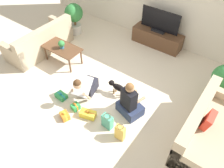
{
  "coord_description": "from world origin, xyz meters",
  "views": [
    {
      "loc": [
        2.31,
        -2.93,
        3.85
      ],
      "look_at": [
        0.32,
        -0.18,
        0.45
      ],
      "focal_mm": 35.0,
      "sensor_mm": 36.0,
      "label": 1
    }
  ],
  "objects_px": {
    "potted_plant_corner_left": "(74,16)",
    "gift_box_d": "(65,116)",
    "gift_box_a": "(88,114)",
    "gift_box_c": "(75,107)",
    "coffee_table": "(62,49)",
    "dog": "(117,87)",
    "person_kneeling": "(85,86)",
    "tv_console": "(157,38)",
    "tv": "(160,22)",
    "gift_box_b": "(61,96)",
    "person_sitting": "(130,103)",
    "sofa_left": "(40,42)",
    "gift_bag_b": "(120,132)",
    "sofa_right": "(207,130)",
    "tabletop_plant": "(61,44)",
    "gift_bag_a": "(107,121)"
  },
  "relations": [
    {
      "from": "potted_plant_corner_left",
      "to": "gift_box_d",
      "type": "xyz_separation_m",
      "value": [
        2.12,
        -2.66,
        -0.52
      ]
    },
    {
      "from": "gift_box_a",
      "to": "gift_box_c",
      "type": "relative_size",
      "value": 1.87
    },
    {
      "from": "coffee_table",
      "to": "gift_box_c",
      "type": "xyz_separation_m",
      "value": [
        1.39,
        -1.05,
        -0.35
      ]
    },
    {
      "from": "dog",
      "to": "gift_box_c",
      "type": "xyz_separation_m",
      "value": [
        -0.48,
        -0.92,
        -0.16
      ]
    },
    {
      "from": "person_kneeling",
      "to": "tv_console",
      "type": "bearing_deg",
      "value": 69.76
    },
    {
      "from": "gift_box_a",
      "to": "potted_plant_corner_left",
      "type": "bearing_deg",
      "value": 136.82
    },
    {
      "from": "tv",
      "to": "gift_box_b",
      "type": "relative_size",
      "value": 3.95
    },
    {
      "from": "person_sitting",
      "to": "gift_box_c",
      "type": "xyz_separation_m",
      "value": [
        -1.02,
        -0.61,
        -0.25
      ]
    },
    {
      "from": "sofa_left",
      "to": "person_kneeling",
      "type": "height_order",
      "value": "sofa_left"
    },
    {
      "from": "dog",
      "to": "gift_bag_b",
      "type": "distance_m",
      "value": 1.2
    },
    {
      "from": "sofa_right",
      "to": "tv_console",
      "type": "distance_m",
      "value": 3.25
    },
    {
      "from": "coffee_table",
      "to": "tv",
      "type": "relative_size",
      "value": 0.9
    },
    {
      "from": "person_sitting",
      "to": "gift_box_d",
      "type": "distance_m",
      "value": 1.41
    },
    {
      "from": "coffee_table",
      "to": "tabletop_plant",
      "type": "height_order",
      "value": "tabletop_plant"
    },
    {
      "from": "gift_bag_b",
      "to": "person_sitting",
      "type": "bearing_deg",
      "value": 107.22
    },
    {
      "from": "sofa_right",
      "to": "dog",
      "type": "bearing_deg",
      "value": 90.5
    },
    {
      "from": "coffee_table",
      "to": "gift_bag_a",
      "type": "height_order",
      "value": "coffee_table"
    },
    {
      "from": "sofa_left",
      "to": "gift_box_d",
      "type": "height_order",
      "value": "sofa_left"
    },
    {
      "from": "coffee_table",
      "to": "gift_bag_b",
      "type": "xyz_separation_m",
      "value": [
        2.61,
        -1.08,
        -0.23
      ]
    },
    {
      "from": "person_sitting",
      "to": "gift_box_a",
      "type": "height_order",
      "value": "person_sitting"
    },
    {
      "from": "potted_plant_corner_left",
      "to": "gift_box_a",
      "type": "xyz_separation_m",
      "value": [
        2.49,
        -2.34,
        -0.52
      ]
    },
    {
      "from": "gift_box_b",
      "to": "tabletop_plant",
      "type": "xyz_separation_m",
      "value": [
        -0.87,
        0.99,
        0.54
      ]
    },
    {
      "from": "coffee_table",
      "to": "potted_plant_corner_left",
      "type": "xyz_separation_m",
      "value": [
        -0.74,
        1.29,
        0.18
      ]
    },
    {
      "from": "gift_bag_a",
      "to": "tabletop_plant",
      "type": "height_order",
      "value": "tabletop_plant"
    },
    {
      "from": "sofa_left",
      "to": "gift_box_b",
      "type": "height_order",
      "value": "sofa_left"
    },
    {
      "from": "person_kneeling",
      "to": "person_sitting",
      "type": "height_order",
      "value": "person_sitting"
    },
    {
      "from": "dog",
      "to": "gift_box_d",
      "type": "relative_size",
      "value": 2.02
    },
    {
      "from": "person_kneeling",
      "to": "gift_box_b",
      "type": "relative_size",
      "value": 2.76
    },
    {
      "from": "sofa_left",
      "to": "dog",
      "type": "bearing_deg",
      "value": 87.5
    },
    {
      "from": "gift_bag_a",
      "to": "gift_bag_b",
      "type": "height_order",
      "value": "gift_bag_b"
    },
    {
      "from": "sofa_left",
      "to": "tv_console",
      "type": "distance_m",
      "value": 3.4
    },
    {
      "from": "person_sitting",
      "to": "gift_box_a",
      "type": "relative_size",
      "value": 2.41
    },
    {
      "from": "dog",
      "to": "gift_bag_a",
      "type": "distance_m",
      "value": 0.95
    },
    {
      "from": "sofa_left",
      "to": "potted_plant_corner_left",
      "type": "xyz_separation_m",
      "value": [
        0.15,
        1.3,
        0.3
      ]
    },
    {
      "from": "gift_bag_b",
      "to": "sofa_left",
      "type": "bearing_deg",
      "value": 163.05
    },
    {
      "from": "person_sitting",
      "to": "gift_bag_b",
      "type": "relative_size",
      "value": 2.35
    },
    {
      "from": "gift_box_c",
      "to": "person_kneeling",
      "type": "bearing_deg",
      "value": 98.56
    },
    {
      "from": "potted_plant_corner_left",
      "to": "gift_box_d",
      "type": "relative_size",
      "value": 3.66
    },
    {
      "from": "gift_box_d",
      "to": "gift_bag_a",
      "type": "bearing_deg",
      "value": 22.5
    },
    {
      "from": "person_kneeling",
      "to": "gift_box_c",
      "type": "distance_m",
      "value": 0.5
    },
    {
      "from": "potted_plant_corner_left",
      "to": "gift_box_a",
      "type": "bearing_deg",
      "value": -43.18
    },
    {
      "from": "gift_box_b",
      "to": "potted_plant_corner_left",
      "type": "bearing_deg",
      "value": 125.46
    },
    {
      "from": "gift_box_b",
      "to": "gift_bag_b",
      "type": "distance_m",
      "value": 1.72
    },
    {
      "from": "tv",
      "to": "tv_console",
      "type": "bearing_deg",
      "value": -90.0
    },
    {
      "from": "tv",
      "to": "gift_box_b",
      "type": "bearing_deg",
      "value": -103.9
    },
    {
      "from": "coffee_table",
      "to": "potted_plant_corner_left",
      "type": "distance_m",
      "value": 1.5
    },
    {
      "from": "person_kneeling",
      "to": "dog",
      "type": "xyz_separation_m",
      "value": [
        0.55,
        0.49,
        -0.1
      ]
    },
    {
      "from": "tv_console",
      "to": "tabletop_plant",
      "type": "height_order",
      "value": "tabletop_plant"
    },
    {
      "from": "tv_console",
      "to": "gift_box_a",
      "type": "relative_size",
      "value": 3.9
    },
    {
      "from": "gift_box_d",
      "to": "gift_bag_b",
      "type": "bearing_deg",
      "value": 13.24
    }
  ]
}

